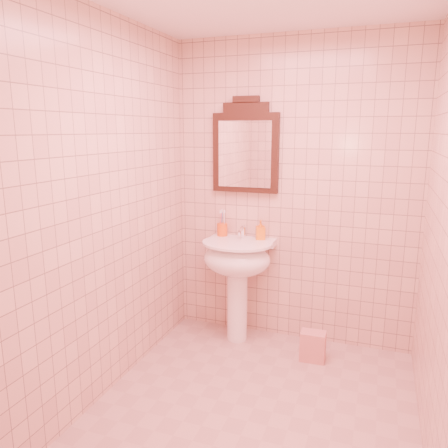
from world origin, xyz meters
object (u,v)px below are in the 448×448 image
at_px(mirror, 245,149).
at_px(soap_dispenser, 260,230).
at_px(toothbrush_cup, 222,230).
at_px(towel, 313,346).
at_px(pedestal_sink, 237,266).

height_order(mirror, soap_dispenser, mirror).
bearing_deg(soap_dispenser, toothbrush_cup, 156.89).
relative_size(mirror, soap_dispenser, 4.73).
bearing_deg(towel, mirror, 153.57).
relative_size(pedestal_sink, toothbrush_cup, 4.23).
relative_size(mirror, toothbrush_cup, 3.81).
bearing_deg(toothbrush_cup, pedestal_sink, -40.09).
bearing_deg(soap_dispenser, towel, -50.58).
height_order(pedestal_sink, soap_dispenser, soap_dispenser).
distance_m(toothbrush_cup, soap_dispenser, 0.34).
xyz_separation_m(mirror, toothbrush_cup, (-0.19, -0.04, -0.69)).
bearing_deg(mirror, pedestal_sink, -90.00).
relative_size(pedestal_sink, mirror, 1.11).
xyz_separation_m(pedestal_sink, toothbrush_cup, (-0.19, 0.16, 0.26)).
height_order(pedestal_sink, towel, pedestal_sink).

